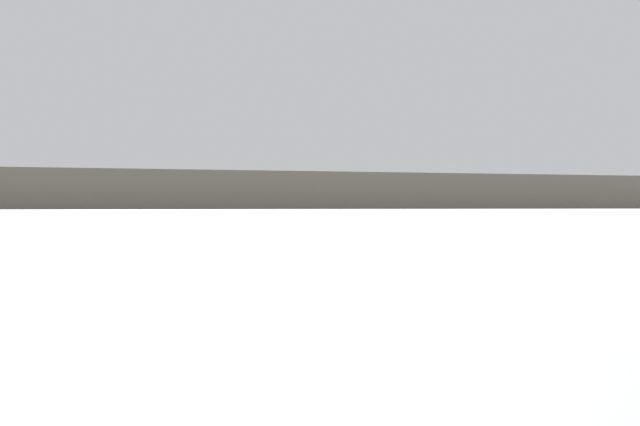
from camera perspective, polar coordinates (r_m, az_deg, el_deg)
distant_headland at (r=996.98m, az=-0.81°, el=0.93°), size 1452.88×777.77×23.59m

